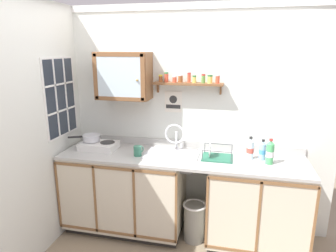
{
  "coord_description": "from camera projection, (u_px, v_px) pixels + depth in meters",
  "views": [
    {
      "loc": [
        0.53,
        -2.64,
        2.06
      ],
      "look_at": [
        -0.16,
        0.41,
        1.24
      ],
      "focal_mm": 31.85,
      "sensor_mm": 36.0,
      "label": 1
    }
  ],
  "objects": [
    {
      "name": "hot_plate_stove",
      "position": [
        99.0,
        146.0,
        3.36
      ],
      "size": [
        0.4,
        0.27,
        0.08
      ],
      "color": "silver",
      "rests_on": "countertop"
    },
    {
      "name": "wall_cabinet",
      "position": [
        124.0,
        76.0,
        3.25
      ],
      "size": [
        0.59,
        0.31,
        0.51
      ],
      "color": "brown"
    },
    {
      "name": "dish_rack",
      "position": [
        216.0,
        156.0,
        3.09
      ],
      "size": [
        0.31,
        0.26,
        0.17
      ],
      "color": "#26664C",
      "rests_on": "countertop"
    },
    {
      "name": "bottle_soda_green_0",
      "position": [
        270.0,
        153.0,
        2.92
      ],
      "size": [
        0.08,
        0.08,
        0.26
      ],
      "color": "#4CB266",
      "rests_on": "countertop"
    },
    {
      "name": "sink",
      "position": [
        172.0,
        156.0,
        3.22
      ],
      "size": [
        0.57,
        0.41,
        0.45
      ],
      "color": "silver",
      "rests_on": "countertop"
    },
    {
      "name": "lower_cabinet_run_right",
      "position": [
        256.0,
        206.0,
        3.1
      ],
      "size": [
        0.99,
        0.63,
        0.92
      ],
      "color": "black",
      "rests_on": "ground"
    },
    {
      "name": "side_wall_left",
      "position": [
        30.0,
        135.0,
        2.81
      ],
      "size": [
        0.05,
        3.4,
        2.52
      ],
      "primitive_type": "cube",
      "color": "silver",
      "rests_on": "ground"
    },
    {
      "name": "countertop",
      "position": [
        180.0,
        157.0,
        3.16
      ],
      "size": [
        2.59,
        0.66,
        0.03
      ],
      "primitive_type": "cube",
      "color": "#B2B2AD",
      "rests_on": "lower_cabinet_run"
    },
    {
      "name": "mug",
      "position": [
        138.0,
        151.0,
        3.15
      ],
      "size": [
        0.09,
        0.12,
        0.11
      ],
      "color": "#337259",
      "rests_on": "countertop"
    },
    {
      "name": "trash_bin",
      "position": [
        194.0,
        221.0,
        3.25
      ],
      "size": [
        0.26,
        0.26,
        0.43
      ],
      "color": "gray",
      "rests_on": "ground"
    },
    {
      "name": "floor",
      "position": [
        175.0,
        250.0,
        3.12
      ],
      "size": [
        5.63,
        5.63,
        0.0
      ],
      "primitive_type": "plane",
      "color": "gray",
      "rests_on": "ground"
    },
    {
      "name": "lower_cabinet_run",
      "position": [
        125.0,
        191.0,
        3.42
      ],
      "size": [
        1.34,
        0.63,
        0.92
      ],
      "color": "black",
      "rests_on": "ground"
    },
    {
      "name": "window",
      "position": [
        60.0,
        97.0,
        3.21
      ],
      "size": [
        0.03,
        0.56,
        0.85
      ],
      "color": "#262D38"
    },
    {
      "name": "bottle_water_clear_1",
      "position": [
        250.0,
        149.0,
        3.05
      ],
      "size": [
        0.07,
        0.07,
        0.24
      ],
      "color": "silver",
      "rests_on": "countertop"
    },
    {
      "name": "saucepan",
      "position": [
        91.0,
        138.0,
        3.38
      ],
      "size": [
        0.34,
        0.22,
        0.07
      ],
      "color": "silver",
      "rests_on": "hot_plate_stove"
    },
    {
      "name": "backsplash",
      "position": [
        185.0,
        144.0,
        3.43
      ],
      "size": [
        2.59,
        0.02,
        0.08
      ],
      "primitive_type": "cube",
      "color": "#B2B2AD",
      "rests_on": "countertop"
    },
    {
      "name": "spice_shelf",
      "position": [
        188.0,
        82.0,
        3.18
      ],
      "size": [
        0.75,
        0.14,
        0.23
      ],
      "color": "brown"
    },
    {
      "name": "bottle_water_blue_2",
      "position": [
        262.0,
        151.0,
        3.04
      ],
      "size": [
        0.07,
        0.07,
        0.21
      ],
      "color": "#8CB7E0",
      "rests_on": "countertop"
    },
    {
      "name": "back_wall",
      "position": [
        186.0,
        119.0,
        3.39
      ],
      "size": [
        3.23,
        0.07,
        2.52
      ],
      "color": "silver",
      "rests_on": "ground"
    },
    {
      "name": "warning_sign",
      "position": [
        173.0,
        102.0,
        3.34
      ],
      "size": [
        0.19,
        0.01,
        0.23
      ],
      "color": "silver"
    }
  ]
}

